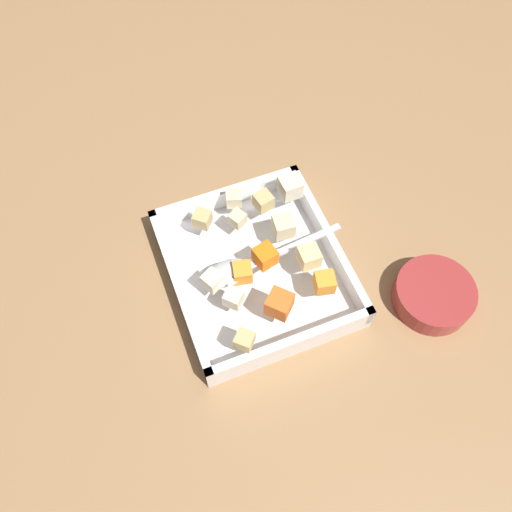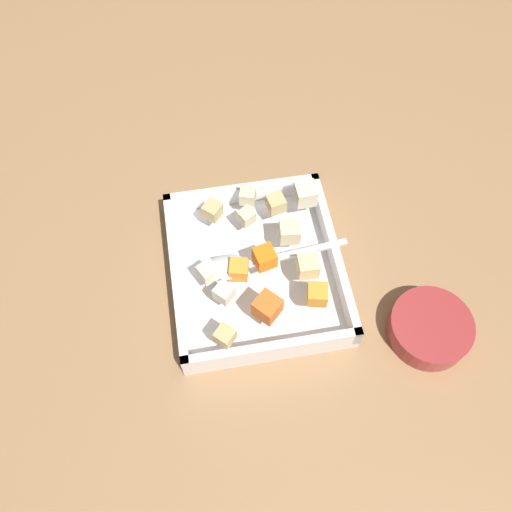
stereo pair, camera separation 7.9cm
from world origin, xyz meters
name	(u,v)px [view 1 (the left image)]	position (x,y,z in m)	size (l,w,h in m)	color
ground_plane	(259,264)	(0.00, 0.00, 0.00)	(4.00, 4.00, 0.00)	#936D47
baking_dish	(256,270)	(-0.02, 0.01, 0.02)	(0.29, 0.26, 0.05)	silver
carrot_chunk_front_center	(243,272)	(-0.04, 0.04, 0.07)	(0.03, 0.03, 0.03)	orange
carrot_chunk_near_right	(267,255)	(-0.02, 0.00, 0.07)	(0.03, 0.03, 0.03)	orange
carrot_chunk_back_center	(325,282)	(-0.09, -0.06, 0.07)	(0.03, 0.03, 0.03)	orange
carrot_chunk_near_left	(279,304)	(-0.10, 0.01, 0.07)	(0.03, 0.03, 0.03)	orange
potato_chunk_mid_left	(284,226)	(0.01, -0.05, 0.07)	(0.03, 0.03, 0.03)	beige
potato_chunk_mid_right	(263,201)	(0.07, -0.03, 0.06)	(0.03, 0.03, 0.03)	tan
potato_chunk_under_handle	(202,219)	(0.07, 0.07, 0.06)	(0.02, 0.02, 0.02)	tan
potato_chunk_far_right	(244,340)	(-0.13, 0.07, 0.06)	(0.02, 0.02, 0.02)	tan
potato_chunk_center	(237,219)	(0.05, 0.01, 0.06)	(0.02, 0.02, 0.02)	beige
potato_chunk_rim_edge	(309,257)	(-0.05, -0.06, 0.07)	(0.03, 0.03, 0.03)	#E0CC89
potato_chunk_heap_side	(212,280)	(-0.03, 0.09, 0.06)	(0.03, 0.03, 0.03)	beige
potato_chunk_heap_top	(233,298)	(-0.07, 0.07, 0.06)	(0.02, 0.02, 0.02)	beige
potato_chunk_corner_se	(234,198)	(0.09, 0.01, 0.06)	(0.02, 0.02, 0.02)	beige
parsnip_chunk_near_spoon	(290,187)	(0.08, -0.08, 0.07)	(0.03, 0.03, 0.03)	beige
serving_spoon	(236,270)	(-0.03, 0.05, 0.06)	(0.05, 0.23, 0.02)	silver
small_prep_bowl	(433,295)	(-0.16, -0.22, 0.02)	(0.12, 0.12, 0.04)	maroon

